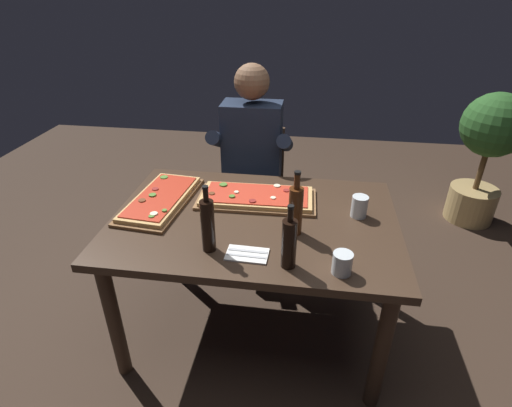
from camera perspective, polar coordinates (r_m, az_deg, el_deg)
name	(u,v)px	position (r m, az deg, el deg)	size (l,w,h in m)	color
ground_plane	(255,324)	(2.45, -0.17, -16.88)	(6.40, 6.40, 0.00)	#38281E
dining_table	(255,233)	(2.03, -0.20, -4.26)	(1.40, 0.96, 0.74)	#3D2B1E
pizza_rectangular_front	(256,197)	(2.11, 0.07, 0.88)	(0.63, 0.30, 0.05)	brown
pizza_rectangular_left	(161,199)	(2.15, -13.46, 0.61)	(0.32, 0.59, 0.05)	brown
wine_bottle_dark	(296,210)	(1.80, 5.67, -0.86)	(0.07, 0.07, 0.31)	#47230F
oil_bottle_amber	(289,243)	(1.60, 4.75, -5.61)	(0.06, 0.06, 0.29)	black
vinegar_bottle_green	(208,225)	(1.69, -6.90, -3.04)	(0.06, 0.06, 0.31)	black
tumbler_near_camera	(342,264)	(1.64, 12.19, -8.48)	(0.08, 0.08, 0.09)	silver
tumbler_far_side	(359,206)	(2.02, 14.55, -0.41)	(0.08, 0.08, 0.11)	silver
napkin_cutlery_set	(247,254)	(1.72, -1.28, -7.27)	(0.18, 0.12, 0.01)	white
diner_chair	(254,184)	(2.86, -0.28, 2.83)	(0.44, 0.44, 0.87)	#3D2B1E
seated_diner	(251,157)	(2.64, -0.68, 6.62)	(0.53, 0.41, 1.33)	#23232D
potted_plant_corner	(488,148)	(3.56, 30.22, 6.92)	(0.48, 0.48, 1.05)	tan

